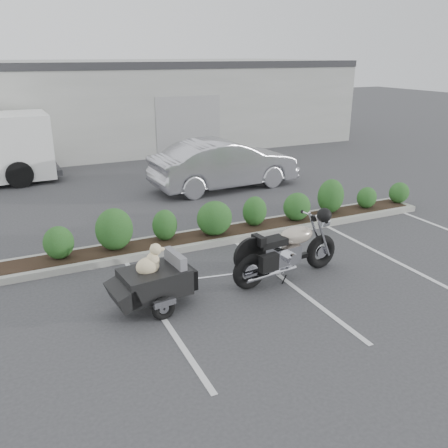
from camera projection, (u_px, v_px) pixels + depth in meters
name	position (u px, v px, depth m)	size (l,w,h in m)	color
ground	(221.00, 282.00, 9.51)	(90.00, 90.00, 0.00)	#38383A
planter_kerb	(221.00, 235.00, 11.76)	(12.00, 1.00, 0.15)	#9E9E93
building	(76.00, 104.00, 23.29)	(26.00, 10.00, 4.00)	#9EA099
motorcycle	(288.00, 251.00, 9.49)	(2.58, 0.94, 1.48)	black
pet_trailer	(154.00, 281.00, 8.42)	(2.07, 1.17, 1.22)	black
sedan	(225.00, 164.00, 15.91)	(1.74, 5.00, 1.65)	#B8B6BE
dumpster	(8.00, 160.00, 17.18)	(2.35, 1.98, 1.31)	navy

